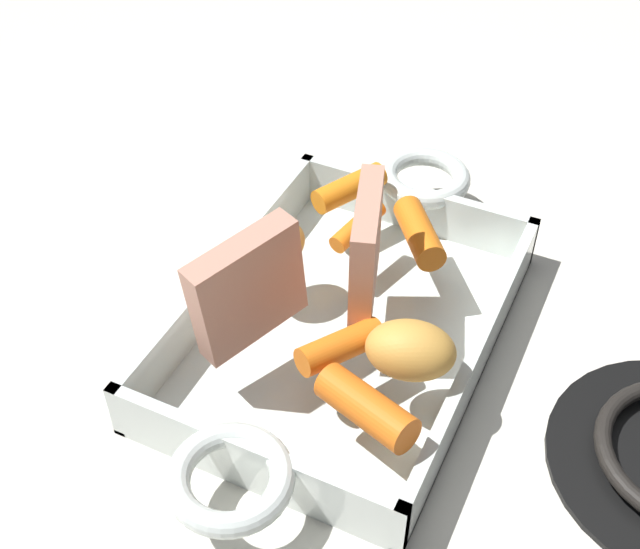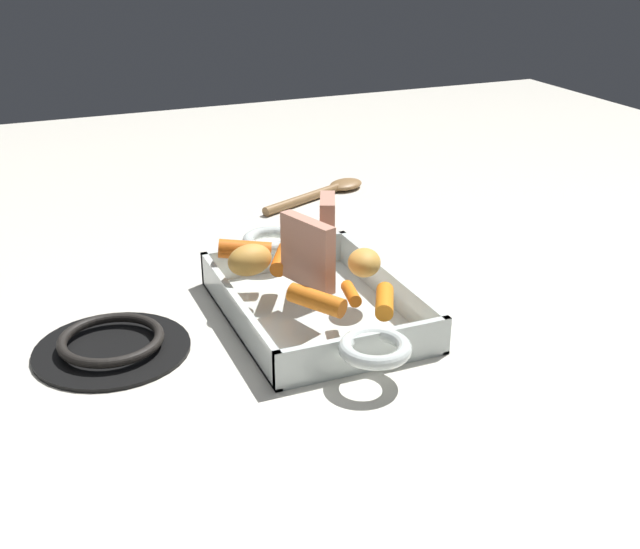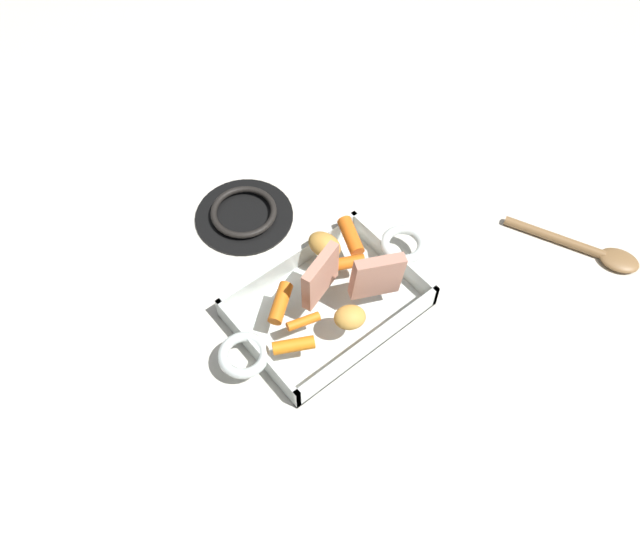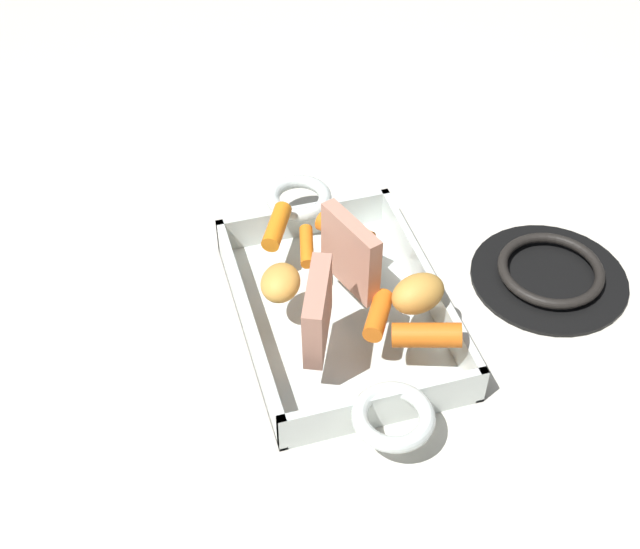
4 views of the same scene
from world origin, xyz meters
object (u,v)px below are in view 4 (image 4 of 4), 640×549
Objects in this scene: roast_slice_thick at (350,253)px; baby_carrot_northeast at (427,335)px; baby_carrot_southeast at (378,315)px; baby_carrot_short at (277,226)px; roasting_dish at (340,308)px; stove_burner_rear at (550,274)px; potato_corner at (280,283)px; potato_golden_small at (418,294)px; roast_slice_thin at (318,312)px; baby_carrot_center_right at (307,246)px; baby_carrot_northwest at (345,231)px.

roast_slice_thick is 0.11m from baby_carrot_northeast.
baby_carrot_short is at bearing 22.11° from baby_carrot_southeast.
baby_carrot_northeast reaches higher than roasting_dish.
stove_burner_rear is at bearing -91.83° from roasting_dish.
roasting_dish is 0.07m from roast_slice_thick.
roasting_dish is 0.11m from baby_carrot_short.
potato_golden_small is (-0.05, -0.13, 0.00)m from potato_corner.
roasting_dish is at bearing -34.65° from roast_slice_thin.
roast_slice_thick reaches higher than potato_golden_small.
roast_slice_thick is 0.11m from baby_carrot_short.
baby_carrot_short is 0.93× the size of baby_carrot_northeast.
baby_carrot_northeast reaches higher than baby_carrot_center_right.
roast_slice_thick is at bearing 86.62° from stove_burner_rear.
baby_carrot_northeast is at bearing 115.16° from stove_burner_rear.
baby_carrot_southeast is 1.03× the size of potato_golden_small.
baby_carrot_short is 1.07× the size of potato_golden_small.
potato_golden_small is at bearing -125.56° from roasting_dish.
baby_carrot_center_right is at bearing 74.76° from stove_burner_rear.
roast_slice_thin is 1.62× the size of potato_corner.
potato_corner is at bearing 142.21° from baby_carrot_center_right.
baby_carrot_southeast is (-0.13, 0.01, -0.00)m from baby_carrot_northwest.
potato_corner is at bearing 52.17° from baby_carrot_southeast.
potato_golden_small is at bearing -134.35° from roast_slice_thick.
baby_carrot_southeast is 0.05m from potato_golden_small.
potato_corner reaches higher than baby_carrot_southeast.
potato_corner reaches higher than baby_carrot_short.
baby_carrot_southeast is 0.23m from stove_burner_rear.
baby_carrot_center_right is at bearing -37.79° from potato_corner.
roasting_dish is at bearing -157.34° from baby_carrot_short.
roast_slice_thin is 0.16m from baby_carrot_short.
roast_slice_thin is 1.36× the size of potato_golden_small.
baby_carrot_northwest is at bearing 17.90° from potato_golden_small.
roast_slice_thin reaches higher than baby_carrot_northeast.
roast_slice_thick is at bearing -152.47° from baby_carrot_center_right.
potato_golden_small is (-0.05, -0.05, -0.02)m from roast_slice_thick.
roast_slice_thick reaches higher than baby_carrot_short.
roast_slice_thin is 0.30m from stove_burner_rear.
roasting_dish is 0.12m from baby_carrot_northeast.
roasting_dish is 0.24m from stove_burner_rear.
roasting_dish is 0.08m from potato_corner.
roast_slice_thin reaches higher than baby_carrot_southeast.
baby_carrot_northeast is at bearing -153.25° from baby_carrot_short.
roasting_dish is at bearing 30.78° from baby_carrot_northeast.
baby_carrot_southeast is 0.10m from potato_corner.
baby_carrot_southeast is 1.22× the size of potato_corner.
baby_carrot_short is 1.19× the size of baby_carrot_center_right.
baby_carrot_center_right is 0.27m from stove_burner_rear.
roast_slice_thick is at bearing -91.96° from potato_corner.
roasting_dish is 6.79× the size of baby_carrot_southeast.
baby_carrot_northeast is 1.12× the size of baby_carrot_southeast.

